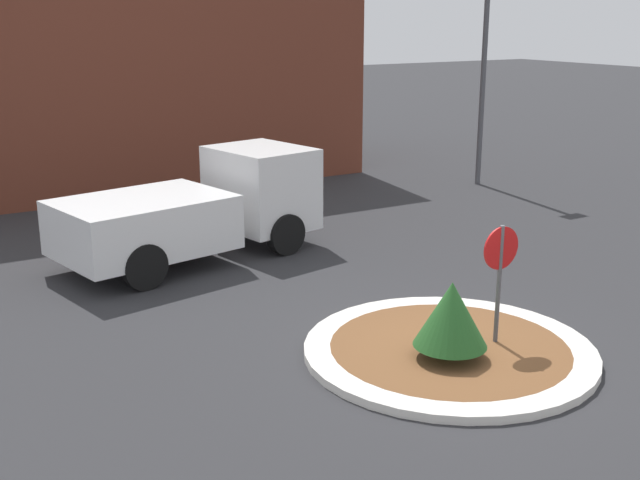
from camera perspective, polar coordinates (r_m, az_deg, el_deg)
name	(u,v)px	position (r m, az deg, el deg)	size (l,w,h in m)	color
ground_plane	(449,354)	(12.67, 9.15, -8.01)	(120.00, 120.00, 0.00)	#2D2D30
traffic_island	(449,350)	(12.64, 9.16, -7.74)	(4.50, 4.50, 0.13)	silver
stop_sign	(500,265)	(12.51, 12.68, -1.77)	(0.67, 0.07, 2.00)	#4C4C51
island_shrub	(451,314)	(11.95, 9.31, -5.21)	(1.10, 1.10, 1.19)	brown
utility_truck	(199,208)	(17.22, -8.57, 2.25)	(5.91, 3.28, 2.20)	white
storefront_building	(110,60)	(25.79, -14.69, 12.25)	(14.54, 6.07, 7.36)	brown
light_pole	(485,43)	(24.73, 11.66, 13.58)	(0.70, 0.30, 7.33)	#4C4C51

